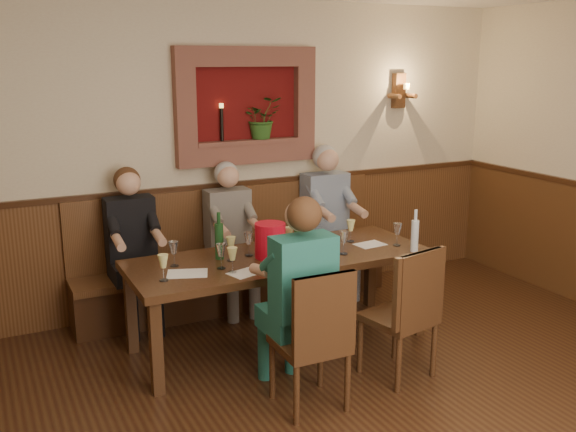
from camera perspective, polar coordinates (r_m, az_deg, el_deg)
name	(u,v)px	position (r m, az deg, el deg)	size (l,w,h in m)	color
room_shell	(439,137)	(3.33, 13.31, 6.87)	(6.04, 6.04, 2.82)	beige
wainscoting	(426,373)	(3.71, 12.17, -13.49)	(6.02, 6.02, 1.15)	#4C2D15
wall_niche	(251,111)	(5.99, -3.31, 9.34)	(1.36, 0.30, 1.06)	#580C0C
wall_sconce	(400,92)	(6.80, 9.91, 10.84)	(0.25, 0.20, 0.35)	#4C2D15
dining_table	(280,264)	(5.13, -0.75, -4.31)	(2.40, 0.90, 0.75)	black
bench	(236,272)	(6.06, -4.65, -4.94)	(3.00, 0.45, 1.11)	#381E0F
chair_near_left	(311,367)	(4.36, 2.02, -13.24)	(0.44, 0.44, 0.98)	black
chair_near_right	(399,339)	(4.81, 9.87, -10.71)	(0.52, 0.52, 0.99)	black
person_bench_left	(135,264)	(5.61, -13.48, -4.16)	(0.41, 0.50, 1.39)	black
person_bench_mid	(232,251)	(5.86, -5.02, -3.13)	(0.40, 0.49, 1.38)	#4F4948
person_bench_right	(329,233)	(6.28, 3.67, -1.55)	(0.44, 0.54, 1.47)	navy
person_chair_front	(297,314)	(4.40, 0.78, -8.67)	(0.42, 0.51, 1.42)	#195159
spittoon_bucket	(270,240)	(5.02, -1.60, -2.18)	(0.24, 0.24, 0.28)	red
wine_bottle_green_a	(298,236)	(5.06, 0.93, -1.78)	(0.09, 0.09, 0.39)	#19471E
wine_bottle_green_b	(219,240)	(5.00, -6.14, -2.15)	(0.07, 0.07, 0.37)	#19471E
water_bottle	(415,235)	(5.27, 11.20, -1.64)	(0.07, 0.07, 0.35)	silver
tasting_sheet_a	(187,273)	(4.74, -8.94, -5.07)	(0.29, 0.21, 0.00)	white
tasting_sheet_b	(304,256)	(5.08, 1.47, -3.58)	(0.30, 0.21, 0.00)	white
tasting_sheet_c	(370,244)	(5.44, 7.30, -2.52)	(0.24, 0.17, 0.00)	white
tasting_sheet_d	(246,273)	(4.70, -3.76, -5.06)	(0.25, 0.18, 0.00)	white
wine_glass_0	(163,268)	(4.59, -11.01, -4.54)	(0.08, 0.08, 0.19)	#E1E186
wine_glass_1	(174,254)	(4.90, -10.10, -3.33)	(0.08, 0.08, 0.19)	white
wine_glass_2	(232,260)	(4.69, -4.96, -3.94)	(0.08, 0.08, 0.19)	#E1E186
wine_glass_3	(249,244)	(5.08, -3.50, -2.51)	(0.08, 0.08, 0.19)	white
wine_glass_4	(275,248)	(4.96, -1.15, -2.89)	(0.08, 0.08, 0.19)	#E1E186
wine_glass_5	(289,239)	(5.22, 0.09, -2.03)	(0.08, 0.08, 0.19)	#E1E186
wine_glass_6	(344,243)	(5.13, 4.98, -2.38)	(0.08, 0.08, 0.19)	white
wine_glass_7	(351,231)	(5.48, 5.59, -1.32)	(0.08, 0.08, 0.19)	#E1E186
wine_glass_8	(397,234)	(5.42, 9.68, -1.63)	(0.08, 0.08, 0.19)	white
wine_glass_9	(277,257)	(4.75, -1.03, -3.64)	(0.08, 0.08, 0.19)	#E1E186
wine_glass_10	(221,256)	(4.78, -5.96, -3.59)	(0.08, 0.08, 0.19)	white
wine_glass_11	(231,249)	(4.96, -5.08, -2.92)	(0.08, 0.08, 0.19)	#E1E186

